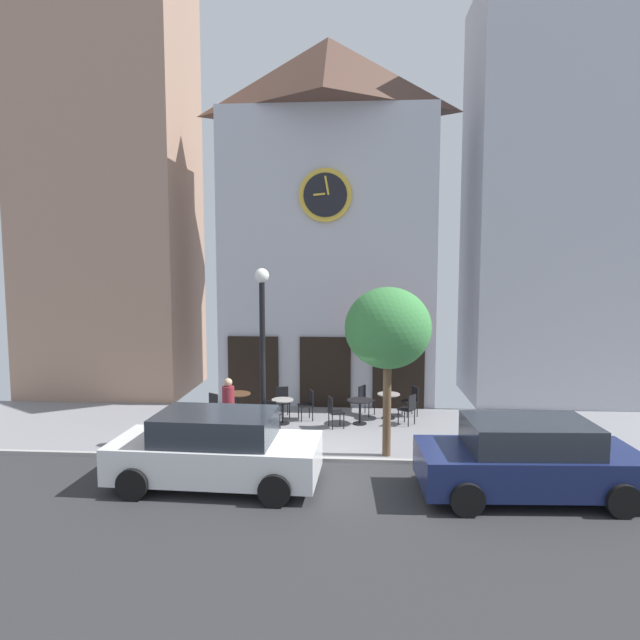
# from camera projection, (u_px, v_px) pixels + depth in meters

# --- Properties ---
(ground_plane) EXTENTS (27.45, 11.56, 0.13)m
(ground_plane) POSITION_uv_depth(u_px,v_px,m) (318.00, 473.00, 12.27)
(ground_plane) COLOR gray
(clock_building) EXTENTS (7.09, 4.30, 12.17)m
(clock_building) POSITION_uv_depth(u_px,v_px,m) (328.00, 216.00, 18.82)
(clock_building) COLOR #B2B2BC
(clock_building) RESTS_ON ground_plane
(neighbor_building_left) EXTENTS (5.67, 4.09, 15.23)m
(neighbor_building_left) POSITION_uv_depth(u_px,v_px,m) (110.00, 182.00, 19.82)
(neighbor_building_left) COLOR #9E7A66
(neighbor_building_left) RESTS_ON ground_plane
(neighbor_building_right) EXTENTS (5.64, 3.65, 13.56)m
(neighbor_building_right) POSITION_uv_depth(u_px,v_px,m) (555.00, 201.00, 18.63)
(neighbor_building_right) COLOR #B2B2BC
(neighbor_building_right) RESTS_ON ground_plane
(street_lamp) EXTENTS (0.36, 0.36, 4.54)m
(street_lamp) POSITION_uv_depth(u_px,v_px,m) (263.00, 358.00, 13.69)
(street_lamp) COLOR black
(street_lamp) RESTS_ON ground_plane
(street_tree) EXTENTS (2.06, 1.85, 4.10)m
(street_tree) POSITION_uv_depth(u_px,v_px,m) (388.00, 329.00, 13.06)
(street_tree) COLOR brown
(street_tree) RESTS_ON ground_plane
(cafe_table_rightmost) EXTENTS (0.80, 0.80, 0.73)m
(cafe_table_rightmost) POSITION_uv_depth(u_px,v_px,m) (238.00, 399.00, 16.73)
(cafe_table_rightmost) COLOR black
(cafe_table_rightmost) RESTS_ON ground_plane
(cafe_table_center) EXTENTS (0.64, 0.64, 0.73)m
(cafe_table_center) POSITION_uv_depth(u_px,v_px,m) (283.00, 407.00, 15.99)
(cafe_table_center) COLOR black
(cafe_table_center) RESTS_ON ground_plane
(cafe_table_near_curb) EXTENTS (0.76, 0.76, 0.72)m
(cafe_table_near_curb) POSITION_uv_depth(u_px,v_px,m) (360.00, 406.00, 15.97)
(cafe_table_near_curb) COLOR black
(cafe_table_near_curb) RESTS_ON ground_plane
(cafe_table_leftmost) EXTENTS (0.67, 0.67, 0.76)m
(cafe_table_leftmost) POSITION_uv_depth(u_px,v_px,m) (389.00, 401.00, 16.55)
(cafe_table_leftmost) COLOR black
(cafe_table_leftmost) RESTS_ON ground_plane
(cafe_chair_near_tree) EXTENTS (0.52, 0.52, 0.90)m
(cafe_chair_near_tree) POSITION_uv_depth(u_px,v_px,m) (412.00, 399.00, 16.86)
(cafe_chair_near_tree) COLOR black
(cafe_chair_near_tree) RESTS_ON ground_plane
(cafe_chair_mid_row) EXTENTS (0.52, 0.52, 0.90)m
(cafe_chair_mid_row) POSITION_uv_depth(u_px,v_px,m) (308.00, 402.00, 16.40)
(cafe_chair_mid_row) COLOR black
(cafe_chair_mid_row) RESTS_ON ground_plane
(cafe_chair_by_entrance) EXTENTS (0.56, 0.56, 0.90)m
(cafe_chair_by_entrance) POSITION_uv_depth(u_px,v_px,m) (409.00, 407.00, 15.87)
(cafe_chair_by_entrance) COLOR black
(cafe_chair_by_entrance) RESTS_ON ground_plane
(cafe_chair_left_end) EXTENTS (0.55, 0.55, 0.90)m
(cafe_chair_left_end) POSITION_uv_depth(u_px,v_px,m) (365.00, 398.00, 16.97)
(cafe_chair_left_end) COLOR black
(cafe_chair_left_end) RESTS_ON ground_plane
(cafe_chair_under_awning) EXTENTS (0.50, 0.50, 0.90)m
(cafe_chair_under_awning) POSITION_uv_depth(u_px,v_px,m) (283.00, 399.00, 16.78)
(cafe_chair_under_awning) COLOR black
(cafe_chair_under_awning) RESTS_ON ground_plane
(cafe_chair_corner) EXTENTS (0.47, 0.47, 0.90)m
(cafe_chair_corner) POSITION_uv_depth(u_px,v_px,m) (271.00, 413.00, 15.19)
(cafe_chair_corner) COLOR black
(cafe_chair_corner) RESTS_ON ground_plane
(cafe_chair_right_end) EXTENTS (0.56, 0.56, 0.90)m
(cafe_chair_right_end) POSITION_uv_depth(u_px,v_px,m) (216.00, 405.00, 16.06)
(cafe_chair_right_end) COLOR black
(cafe_chair_right_end) RESTS_ON ground_plane
(cafe_chair_facing_street) EXTENTS (0.51, 0.51, 0.90)m
(cafe_chair_facing_street) POSITION_uv_depth(u_px,v_px,m) (334.00, 410.00, 15.58)
(cafe_chair_facing_street) COLOR black
(cafe_chair_facing_street) RESTS_ON ground_plane
(pedestrian_maroon) EXTENTS (0.45, 0.45, 1.67)m
(pedestrian_maroon) POSITION_uv_depth(u_px,v_px,m) (228.00, 408.00, 14.43)
(pedestrian_maroon) COLOR #2D2D38
(pedestrian_maroon) RESTS_ON ground_plane
(parked_car_white) EXTENTS (4.37, 2.16, 1.55)m
(parked_car_white) POSITION_uv_depth(u_px,v_px,m) (216.00, 450.00, 11.51)
(parked_car_white) COLOR white
(parked_car_white) RESTS_ON ground_plane
(parked_car_navy) EXTENTS (4.38, 2.18, 1.55)m
(parked_car_navy) POSITION_uv_depth(u_px,v_px,m) (528.00, 459.00, 10.93)
(parked_car_navy) COLOR navy
(parked_car_navy) RESTS_ON ground_plane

